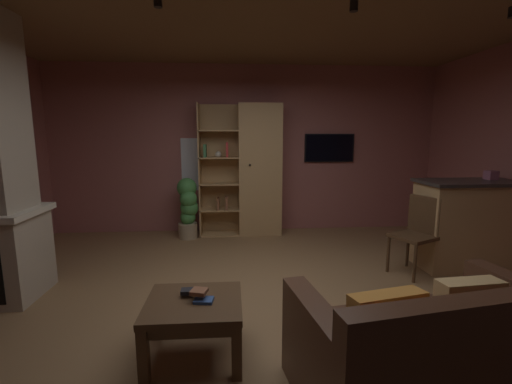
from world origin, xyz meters
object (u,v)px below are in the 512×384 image
object	(u,v)px
bookshelf_cabinet	(255,171)
tissue_box	(491,175)
coffee_table	(194,312)
table_book_1	(188,291)
dining_chair	(417,230)
kitchen_bar_counter	(477,224)
leather_couch	(433,354)
table_book_2	(199,292)
wall_mounted_tv	(329,148)
potted_floor_plant	(188,206)
table_book_0	(204,300)

from	to	relation	value
bookshelf_cabinet	tissue_box	distance (m)	3.24
tissue_box	coffee_table	bearing A→B (deg)	-154.93
bookshelf_cabinet	tissue_box	bearing A→B (deg)	-29.60
table_book_1	dining_chair	xyz separation A→B (m)	(2.52, 1.33, 0.05)
kitchen_bar_counter	leather_couch	distance (m)	2.77
table_book_2	dining_chair	bearing A→B (deg)	30.02
coffee_table	wall_mounted_tv	bearing A→B (deg)	60.38
potted_floor_plant	table_book_2	bearing A→B (deg)	-81.61
bookshelf_cabinet	kitchen_bar_counter	size ratio (longest dim) A/B	1.46
dining_chair	table_book_2	bearing A→B (deg)	-149.98
bookshelf_cabinet	wall_mounted_tv	xyz separation A→B (m)	(1.29, 0.21, 0.36)
leather_couch	table_book_2	xyz separation A→B (m)	(-1.46, 0.54, 0.20)
coffee_table	table_book_0	distance (m)	0.13
table_book_0	dining_chair	xyz separation A→B (m)	(2.39, 1.43, 0.08)
tissue_box	dining_chair	world-z (taller)	tissue_box
dining_chair	wall_mounted_tv	world-z (taller)	wall_mounted_tv
tissue_box	table_book_2	bearing A→B (deg)	-154.73
bookshelf_cabinet	coffee_table	world-z (taller)	bookshelf_cabinet
table_book_2	leather_couch	bearing A→B (deg)	-20.35
kitchen_bar_counter	potted_floor_plant	bearing A→B (deg)	158.20
tissue_box	table_book_1	distance (m)	3.92
potted_floor_plant	leather_couch	bearing A→B (deg)	-61.89
kitchen_bar_counter	dining_chair	distance (m)	0.86
table_book_0	bookshelf_cabinet	bearing A→B (deg)	79.74
table_book_2	potted_floor_plant	world-z (taller)	potted_floor_plant
kitchen_bar_counter	coffee_table	xyz separation A→B (m)	(-3.31, -1.55, -0.19)
table_book_2	dining_chair	xyz separation A→B (m)	(2.43, 1.40, 0.02)
tissue_box	table_book_2	size ratio (longest dim) A/B	1.08
table_book_0	wall_mounted_tv	size ratio (longest dim) A/B	0.16
coffee_table	table_book_0	xyz separation A→B (m)	(0.07, -0.02, 0.10)
table_book_1	bookshelf_cabinet	bearing A→B (deg)	77.22
leather_couch	table_book_0	distance (m)	1.52
leather_couch	potted_floor_plant	distance (m)	4.06
kitchen_bar_counter	tissue_box	xyz separation A→B (m)	(0.17, 0.08, 0.60)
kitchen_bar_counter	table_book_1	xyz separation A→B (m)	(-3.36, -1.47, -0.07)
bookshelf_cabinet	table_book_2	bearing A→B (deg)	-100.95
tissue_box	coffee_table	distance (m)	3.93
bookshelf_cabinet	leather_couch	bearing A→B (deg)	-77.46
leather_couch	potted_floor_plant	world-z (taller)	potted_floor_plant
table_book_0	kitchen_bar_counter	bearing A→B (deg)	25.93
wall_mounted_tv	kitchen_bar_counter	bearing A→B (deg)	-54.41
tissue_box	dining_chair	xyz separation A→B (m)	(-1.02, -0.22, -0.61)
bookshelf_cabinet	dining_chair	bearing A→B (deg)	-45.38
bookshelf_cabinet	table_book_1	xyz separation A→B (m)	(-0.72, -3.15, -0.58)
kitchen_bar_counter	table_book_0	size ratio (longest dim) A/B	10.80
bookshelf_cabinet	tissue_box	world-z (taller)	bookshelf_cabinet
table_book_1	potted_floor_plant	size ratio (longest dim) A/B	0.10
bookshelf_cabinet	table_book_0	distance (m)	3.36
tissue_box	wall_mounted_tv	distance (m)	2.39
coffee_table	table_book_1	world-z (taller)	table_book_1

